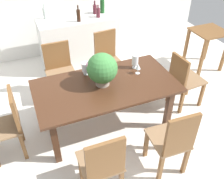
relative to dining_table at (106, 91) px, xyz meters
The scene contains 19 objects.
ground_plane 0.65m from the dining_table, 90.00° to the right, with size 7.04×7.04×0.00m, color silver.
dining_table is the anchor object (origin of this frame).
chair_near_left 1.10m from the dining_table, 112.87° to the right, with size 0.44×0.43×0.97m.
chair_foot_end 1.27m from the dining_table, ahead, with size 0.50×0.43×0.92m.
chair_far_right 1.09m from the dining_table, 67.61° to the left, with size 0.46×0.46×0.98m.
chair_near_right 1.10m from the dining_table, 67.55° to the right, with size 0.43×0.48×0.99m.
chair_far_left 1.10m from the dining_table, 112.91° to the left, with size 0.46×0.43×0.93m.
chair_head_end 1.27m from the dining_table, behind, with size 0.42×0.42×0.95m.
flower_centerpiece 0.34m from the dining_table, 138.83° to the left, with size 0.40×0.40×0.45m.
crystal_vase_left 0.43m from the dining_table, 114.93° to the left, with size 0.12×0.12×0.18m.
crystal_vase_center_near 0.63m from the dining_table, 23.75° to the left, with size 0.09×0.09×0.21m.
wine_glass 0.56m from the dining_table, 10.01° to the left, with size 0.07×0.07×0.15m.
kitchen_counter 1.90m from the dining_table, 85.07° to the left, with size 1.48×0.62×0.95m, color silver.
wine_bottle_green 2.13m from the dining_table, 70.73° to the left, with size 0.08×0.08×0.31m.
wine_bottle_tall 1.78m from the dining_table, 85.13° to the left, with size 0.07×0.07×0.29m.
wine_bottle_clear 2.14m from the dining_table, 100.58° to the left, with size 0.06×0.06×0.27m.
wine_bottle_amber 2.09m from the dining_table, 74.73° to the left, with size 0.08×0.08×0.24m.
wine_bottle_dark 1.90m from the dining_table, 73.23° to the left, with size 0.07×0.07×0.23m.
side_table 2.49m from the dining_table, 18.92° to the left, with size 0.60×0.57×0.78m.
Camera 1 is at (-0.93, -2.46, 2.70)m, focal length 40.22 mm.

